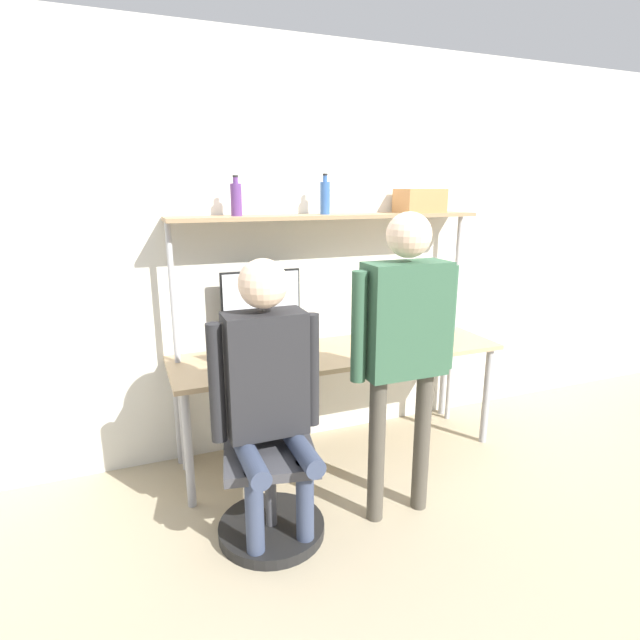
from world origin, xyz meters
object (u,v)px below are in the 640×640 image
Objects in this scene: cell_phone at (293,362)px; storage_box at (420,201)px; person_seated at (268,380)px; bottle_purple at (236,199)px; monitor at (261,306)px; office_chair at (270,480)px; bottle_blue at (325,197)px; person_standing at (405,330)px; laptop at (249,356)px.

storage_box is (1.03, 0.28, 0.95)m from cell_phone.
person_seated is 6.16× the size of bottle_purple.
bottle_purple reaches higher than monitor.
bottle_purple reaches higher than cell_phone.
bottle_purple is (0.05, 0.77, 1.43)m from office_chair.
office_chair is 1.74m from bottle_blue.
monitor is at bearing 118.77° from person_standing.
bottle_blue is (-0.08, 0.90, 0.65)m from person_standing.
monitor is 0.81m from bottle_blue.
laptop is at bearing 85.67° from office_chair.
person_standing reaches higher than monitor.
person_seated is (-0.31, -0.54, 0.12)m from cell_phone.
storage_box is (1.29, 0.24, 0.89)m from laptop.
person_seated reaches higher than monitor.
person_seated is at bearing 173.43° from person_standing.
cell_phone is 0.10× the size of person_seated.
monitor is 1.31m from storage_box.
laptop is 1.12m from bottle_blue.
person_seated is (-0.01, -0.04, 0.58)m from office_chair.
person_standing is at bearing -61.23° from monitor.
office_chair is at bearing -121.48° from cell_phone.
bottle_purple reaches higher than laptop.
monitor is at bearing 59.90° from laptop.
person_standing is at bearing -124.92° from storage_box.
laptop is (-0.15, -0.27, -0.24)m from monitor.
monitor is 0.44m from cell_phone.
bottle_purple is at bearing -169.29° from monitor.
person_standing is (0.51, -0.93, 0.03)m from monitor.
monitor is 1.84× the size of laptop.
bottle_blue reaches higher than storage_box.
person_seated is 0.88× the size of person_standing.
office_chair is at bearing -93.89° from bottle_purple.
monitor is 1.06m from person_standing.
laptop is 0.27m from cell_phone.
office_chair is at bearing -103.65° from monitor.
laptop is 1.15× the size of bottle_blue.
person_seated is at bearing -94.24° from bottle_purple.
laptop is at bearing 135.07° from person_standing.
laptop is 0.94m from bottle_purple.
laptop is 0.58m from person_seated.
laptop is 0.31× the size of office_chair.
person_seated reaches higher than laptop.
cell_phone is 1.07m from bottle_blue.
monitor is 0.89m from person_seated.
bottle_purple is 0.79× the size of storage_box.
office_chair is 2.08m from storage_box.
bottle_blue is at bearing 0.00° from bottle_purple.
bottle_purple is at bearing 86.11° from office_chair.
office_chair is (-0.04, -0.54, -0.51)m from laptop.
person_standing is (0.66, -0.66, 0.27)m from laptop.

